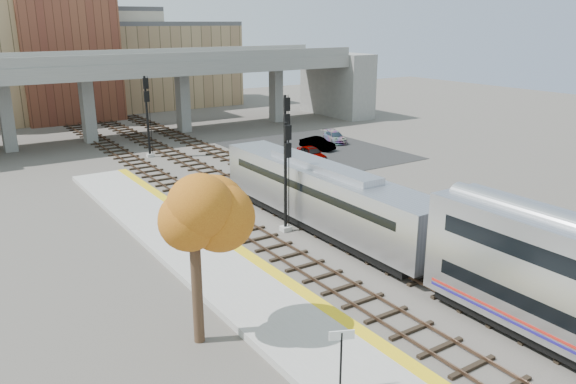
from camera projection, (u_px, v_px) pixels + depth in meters
ground at (421, 290)px, 27.64m from camera, size 160.00×160.00×0.00m
platform at (300, 330)px, 23.77m from camera, size 4.50×60.00×0.35m
yellow_strip at (335, 314)px, 24.72m from camera, size 0.70×60.00×0.01m
tracks at (294, 215)px, 38.08m from camera, size 10.70×95.00×0.25m
overpass at (165, 83)px, 64.44m from camera, size 54.00×12.00×9.50m
buildings_far at (82, 56)px, 79.11m from camera, size 43.00×21.00×20.60m
parking_lot at (315, 150)px, 57.35m from camera, size 14.00×18.00×0.04m
locomotive at (322, 195)px, 35.11m from camera, size 3.02×19.05×4.10m
signal_mast_near at (286, 179)px, 34.39m from camera, size 0.60×0.64×6.93m
signal_mast_mid at (286, 146)px, 41.46m from camera, size 0.60×0.64×7.59m
signal_mast_far at (147, 116)px, 53.47m from camera, size 0.60×0.64×7.77m
station_sign at (341, 347)px, 19.25m from camera, size 0.84×0.41×2.27m
tree at (193, 221)px, 21.72m from camera, size 3.60×3.60×7.15m
car_a at (312, 153)px, 52.94m from camera, size 2.02×4.09×1.34m
car_b at (317, 143)px, 57.44m from camera, size 2.33×4.07×1.27m
car_c at (335, 137)px, 60.89m from camera, size 2.74×4.34×1.17m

